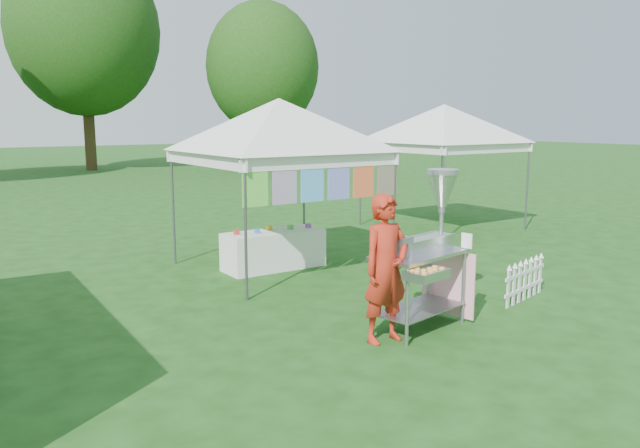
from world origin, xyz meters
TOP-DOWN VIEW (x-y plane):
  - ground at (0.00, 0.00)m, footprint 120.00×120.00m
  - canopy_main at (0.00, 3.49)m, footprint 4.24×4.24m
  - canopy_right at (5.50, 5.00)m, footprint 4.24×4.24m
  - tree_mid at (3.00, 28.00)m, footprint 7.60×7.60m
  - tree_right at (10.00, 22.00)m, footprint 5.60×5.60m
  - donut_cart at (-0.01, -0.27)m, footprint 1.46×1.22m
  - vendor at (-0.85, -0.39)m, footprint 0.65×0.43m
  - picket_fence at (1.97, -0.23)m, footprint 1.23×0.32m
  - display_table at (-0.09, 3.59)m, footprint 1.80×0.70m

SIDE VIEW (x-z plane):
  - ground at x=0.00m, z-range 0.00..0.00m
  - picket_fence at x=1.97m, z-range 0.01..0.57m
  - display_table at x=-0.09m, z-range 0.00..0.68m
  - vendor at x=-0.85m, z-range 0.00..1.78m
  - donut_cart at x=-0.01m, z-range 0.18..2.18m
  - canopy_main at x=0.00m, z-range 1.26..4.71m
  - canopy_right at x=5.50m, z-range 1.27..4.72m
  - tree_right at x=10.00m, z-range 0.97..9.39m
  - tree_mid at x=3.00m, z-range 1.38..12.90m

